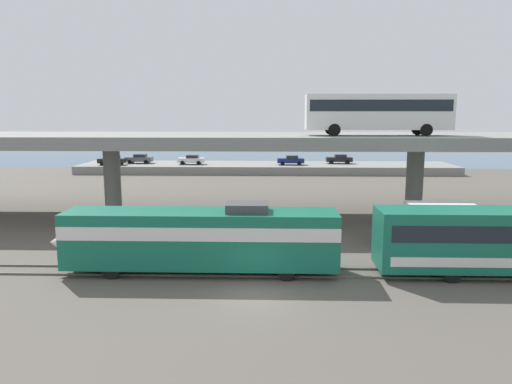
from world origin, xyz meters
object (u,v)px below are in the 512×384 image
at_px(parked_car_3, 291,160).
at_px(transit_bus_on_overpass, 378,111).
at_px(parked_car_2, 139,159).
at_px(service_truck_west, 427,223).
at_px(parked_car_0, 112,160).
at_px(parked_car_1, 192,159).
at_px(train_locomotive, 188,236).
at_px(parked_car_4, 339,159).

bearing_deg(parked_car_3, transit_bus_on_overpass, 99.16).
distance_m(parked_car_2, parked_car_3, 24.67).
relative_size(transit_bus_on_overpass, service_truck_west, 1.76).
relative_size(transit_bus_on_overpass, parked_car_0, 2.90).
xyz_separation_m(transit_bus_on_overpass, parked_car_1, (-21.59, 35.89, -7.48)).
height_order(train_locomotive, parked_car_4, train_locomotive).
distance_m(transit_bus_on_overpass, parked_car_2, 48.66).
relative_size(train_locomotive, parked_car_2, 3.97).
bearing_deg(service_truck_west, parked_car_3, -79.59).
bearing_deg(parked_car_0, service_truck_west, 130.69).
xyz_separation_m(transit_bus_on_overpass, parked_car_3, (-5.75, 35.63, -7.48)).
height_order(service_truck_west, parked_car_0, service_truck_west).
bearing_deg(train_locomotive, transit_bus_on_overpass, -134.27).
distance_m(parked_car_1, parked_car_2, 8.89).
distance_m(train_locomotive, parked_car_2, 53.97).
height_order(transit_bus_on_overpass, parked_car_1, transit_bus_on_overpass).
height_order(transit_bus_on_overpass, parked_car_3, transit_bus_on_overpass).
xyz_separation_m(parked_car_2, parked_car_4, (32.54, 0.68, -0.00)).
bearing_deg(train_locomotive, parked_car_1, -81.02).
relative_size(parked_car_0, parked_car_4, 0.99).
bearing_deg(train_locomotive, parked_car_4, -106.98).
bearing_deg(transit_bus_on_overpass, parked_car_2, -50.84).
xyz_separation_m(train_locomotive, parked_car_0, (-20.22, 48.48, -0.17)).
distance_m(train_locomotive, service_truck_west, 17.17).
distance_m(train_locomotive, transit_bus_on_overpass, 20.94).
bearing_deg(parked_car_1, parked_car_0, 6.73).
xyz_separation_m(train_locomotive, parked_car_2, (-16.67, 51.33, -0.17)).
bearing_deg(service_truck_west, parked_car_1, -61.31).
relative_size(parked_car_0, parked_car_2, 0.97).
height_order(transit_bus_on_overpass, parked_car_4, transit_bus_on_overpass).
xyz_separation_m(service_truck_west, parked_car_0, (-36.10, 41.99, 0.39)).
distance_m(parked_car_0, parked_car_2, 4.55).
bearing_deg(parked_car_4, transit_bus_on_overpass, 86.72).
xyz_separation_m(transit_bus_on_overpass, service_truck_west, (2.18, -7.56, -7.86)).
height_order(transit_bus_on_overpass, service_truck_west, transit_bus_on_overpass).
xyz_separation_m(service_truck_west, parked_car_2, (-32.55, 44.84, 0.39)).
relative_size(service_truck_west, parked_car_2, 1.60).
xyz_separation_m(train_locomotive, transit_bus_on_overpass, (13.70, 14.05, 7.31)).
bearing_deg(parked_car_2, service_truck_west, 125.98).
bearing_deg(parked_car_2, transit_bus_on_overpass, 129.16).
distance_m(service_truck_west, parked_car_3, 43.91).
bearing_deg(parked_car_4, parked_car_0, 5.58).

